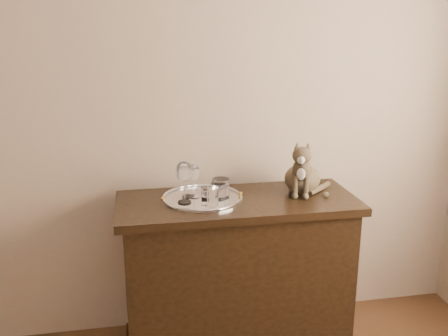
# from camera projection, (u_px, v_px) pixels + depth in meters

# --- Properties ---
(wall_back) EXTENTS (4.00, 0.10, 2.70)m
(wall_back) POSITION_uv_depth(u_px,v_px,m) (111.00, 94.00, 2.54)
(wall_back) COLOR #C1AB91
(wall_back) RESTS_ON ground
(sideboard) EXTENTS (1.20, 0.50, 0.85)m
(sideboard) POSITION_uv_depth(u_px,v_px,m) (237.00, 276.00, 2.61)
(sideboard) COLOR black
(sideboard) RESTS_ON ground
(tray) EXTENTS (0.40, 0.40, 0.01)m
(tray) POSITION_uv_depth(u_px,v_px,m) (202.00, 199.00, 2.48)
(tray) COLOR white
(tray) RESTS_ON sideboard
(wine_glass_a) EXTENTS (0.07, 0.07, 0.18)m
(wine_glass_a) POSITION_uv_depth(u_px,v_px,m) (187.00, 180.00, 2.48)
(wine_glass_a) COLOR silver
(wine_glass_a) RESTS_ON tray
(wine_glass_c) EXTENTS (0.08, 0.08, 0.21)m
(wine_glass_c) POSITION_uv_depth(u_px,v_px,m) (184.00, 182.00, 2.39)
(wine_glass_c) COLOR white
(wine_glass_c) RESTS_ON tray
(wine_glass_d) EXTENTS (0.06, 0.06, 0.17)m
(wine_glass_d) POSITION_uv_depth(u_px,v_px,m) (194.00, 181.00, 2.48)
(wine_glass_d) COLOR white
(wine_glass_d) RESTS_ON tray
(tumbler_a) EXTENTS (0.07, 0.07, 0.08)m
(tumbler_a) POSITION_uv_depth(u_px,v_px,m) (218.00, 191.00, 2.45)
(tumbler_a) COLOR white
(tumbler_a) RESTS_ON tray
(tumbler_b) EXTENTS (0.08, 0.08, 0.09)m
(tumbler_b) POSITION_uv_depth(u_px,v_px,m) (210.00, 197.00, 2.37)
(tumbler_b) COLOR white
(tumbler_b) RESTS_ON tray
(tumbler_c) EXTENTS (0.09, 0.09, 0.10)m
(tumbler_c) POSITION_uv_depth(u_px,v_px,m) (221.00, 188.00, 2.48)
(tumbler_c) COLOR silver
(tumbler_c) RESTS_ON tray
(cat) EXTENTS (0.37, 0.36, 0.29)m
(cat) POSITION_uv_depth(u_px,v_px,m) (303.00, 165.00, 2.57)
(cat) COLOR #4C3D2D
(cat) RESTS_ON sideboard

